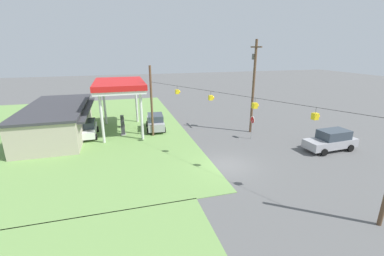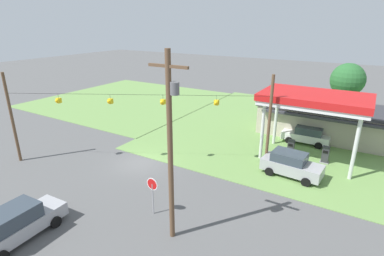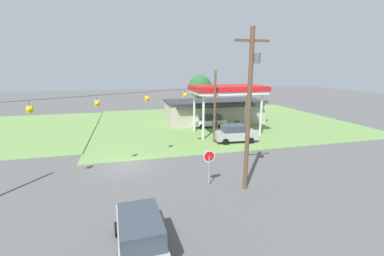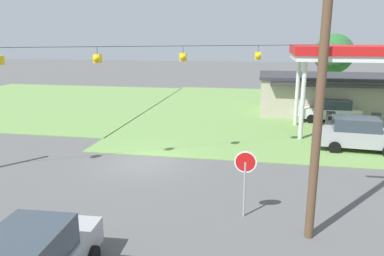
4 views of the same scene
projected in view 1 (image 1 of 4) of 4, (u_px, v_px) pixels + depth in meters
The scene contains 12 objects.
ground_plane at pixel (228, 165), 21.39m from camera, with size 160.00×160.00×0.00m, color #565656.
grass_verge_station_corner at pixel (62, 131), 30.18m from camera, with size 36.00×28.00×0.04m, color #6B934C.
gas_station_canopy at pixel (119, 86), 28.59m from camera, with size 8.47×5.33×5.85m.
gas_station_store at pixel (58, 120), 28.62m from camera, with size 14.23×6.64×3.29m.
fuel_pump_near at pixel (123, 129), 28.64m from camera, with size 0.71×0.56×1.52m.
fuel_pump_far at pixel (122, 122), 31.28m from camera, with size 0.71×0.56×1.52m.
car_at_pumps_front at pixel (155, 122), 30.42m from camera, with size 4.63×2.38×1.92m.
car_at_pumps_rear at pixel (87, 128), 28.13m from camera, with size 4.48×2.15×1.75m.
car_on_crossroad at pixel (331, 140), 24.33m from camera, with size 2.30×5.16×1.96m.
stop_sign_roadside at pixel (252, 123), 27.10m from camera, with size 0.80×0.08×2.50m.
utility_pole_main at pixel (254, 82), 28.25m from camera, with size 2.20×0.44×10.25m.
signal_span_gantry at pixel (231, 117), 20.14m from camera, with size 18.75×10.24×7.65m.
Camera 1 is at (-17.90, 8.27, 9.37)m, focal length 24.00 mm.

